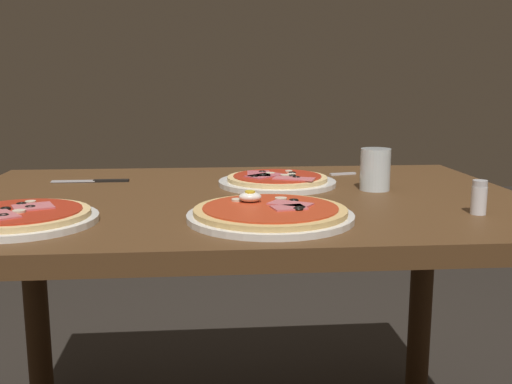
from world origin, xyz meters
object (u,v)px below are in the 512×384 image
Objects in this scene: water_glass_near at (375,172)px; pizza_across_left at (277,181)px; pizza_foreground at (270,213)px; fork at (352,173)px; knife at (96,181)px; salt_shaker at (479,198)px; dining_table at (241,239)px; pizza_across_right at (20,217)px.

pizza_across_left is at bearing 159.36° from water_glass_near.
water_glass_near is at bearing 45.30° from pizza_foreground.
pizza_across_left reaches higher than fork.
knife is 2.91× the size of salt_shaker.
water_glass_near is (0.32, 0.04, 0.15)m from dining_table.
pizza_across_left is at bearing 81.15° from pizza_foreground.
salt_shaker is at bearing 0.34° from pizza_across_right.
water_glass_near is 1.48× the size of salt_shaker.
pizza_across_right is 4.16× the size of salt_shaker.
dining_table is 0.49m from pizza_across_right.
dining_table is 19.27× the size of salt_shaker.
pizza_across_left is at bearing 134.62° from salt_shaker.
salt_shaker is (0.35, -0.36, 0.02)m from pizza_across_left.
dining_table is 0.44m from fork.
pizza_foreground is at bearing -80.62° from dining_table.
knife reaches higher than dining_table.
water_glass_near is at bearing 6.71° from dining_table.
knife is at bearing 150.00° from dining_table.
fork is 0.53m from salt_shaker.
water_glass_near is 0.63× the size of fork.
pizza_across_right is 0.45m from knife.
pizza_across_left is (0.10, 0.12, 0.12)m from dining_table.
dining_table is at bearing 29.93° from pizza_across_right.
pizza_foreground is 0.46m from pizza_across_right.
dining_table is 6.62× the size of knife.
dining_table is at bearing -30.00° from knife.
water_glass_near is (0.22, -0.08, 0.03)m from pizza_across_left.
dining_table is 8.23× the size of fork.
salt_shaker reaches higher than dining_table.
dining_table is at bearing 99.38° from pizza_foreground.
pizza_across_left reaches higher than knife.
salt_shaker reaches higher than pizza_across_left.
fork is (0.23, 0.16, -0.01)m from pizza_across_left.
pizza_across_left is at bearing -145.64° from fork.
salt_shaker is at bearing -64.85° from water_glass_near.
salt_shaker reaches higher than pizza_across_right.
salt_shaker is (0.41, 0.01, 0.02)m from pizza_foreground.
knife is at bearing 82.97° from pizza_across_right.
pizza_foreground reaches higher than fork.
pizza_across_right reaches higher than dining_table.
pizza_across_left is at bearing 35.13° from pizza_across_right.
salt_shaker is (0.87, 0.01, 0.02)m from pizza_across_right.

